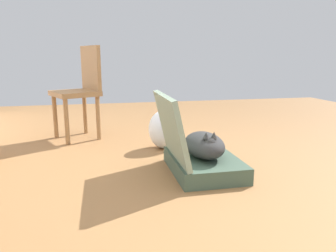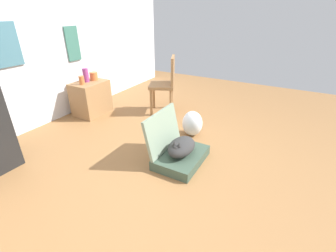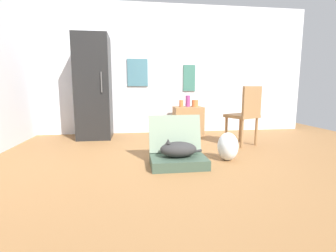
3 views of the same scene
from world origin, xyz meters
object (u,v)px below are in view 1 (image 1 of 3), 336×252
at_px(plastic_bag_white, 164,129).
at_px(suitcase_base, 204,164).
at_px(chair, 81,88).
at_px(cat, 204,145).

bearing_deg(plastic_bag_white, suitcase_base, -166.51).
bearing_deg(chair, plastic_bag_white, 27.73).
height_order(cat, plastic_bag_white, plastic_bag_white).
height_order(suitcase_base, cat, cat).
distance_m(plastic_bag_white, chair, 1.02).
bearing_deg(suitcase_base, plastic_bag_white, 13.49).
height_order(plastic_bag_white, chair, chair).
bearing_deg(plastic_bag_white, chair, 52.79).
bearing_deg(suitcase_base, chair, 36.29).
distance_m(suitcase_base, chair, 1.63).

